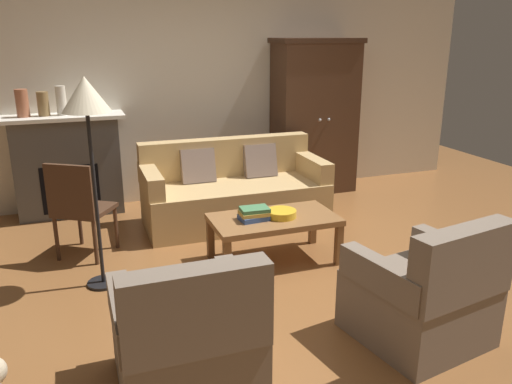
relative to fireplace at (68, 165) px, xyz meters
name	(u,v)px	position (x,y,z in m)	size (l,w,h in m)	color
ground_plane	(276,280)	(1.55, -2.30, -0.57)	(9.60, 9.60, 0.00)	brown
back_wall	(198,82)	(1.55, 0.25, 0.83)	(7.20, 0.10, 2.80)	silver
fireplace	(68,165)	(0.00, 0.00, 0.00)	(1.26, 0.48, 1.12)	#4C4947
armoire	(314,117)	(2.95, -0.08, 0.39)	(1.06, 0.57, 1.90)	#472D1E
couch	(234,193)	(1.64, -0.84, -0.25)	(1.93, 0.87, 0.86)	tan
coffee_table	(274,223)	(1.66, -1.95, -0.20)	(1.10, 0.60, 0.42)	olive
fruit_bowl	(281,214)	(1.72, -1.97, -0.12)	(0.26, 0.26, 0.06)	gold
book_stack	(254,214)	(1.47, -1.96, -0.09)	(0.26, 0.19, 0.11)	#38569E
mantel_vase_terracotta	(22,103)	(-0.38, -0.02, 0.69)	(0.13, 0.13, 0.29)	#A86042
mantel_vase_bronze	(43,104)	(-0.18, -0.02, 0.68)	(0.12, 0.12, 0.25)	olive
mantel_vase_cream	(61,101)	(0.00, -0.02, 0.70)	(0.10, 0.10, 0.31)	beige
armchair_near_left	(188,342)	(0.56, -3.40, -0.25)	(0.78, 0.77, 0.88)	#756656
armchair_near_right	(424,297)	(2.13, -3.43, -0.25)	(0.89, 0.89, 0.88)	#756656
side_chair_wooden	(78,204)	(0.06, -1.29, -0.06)	(0.61, 0.61, 0.90)	#472D1E
floor_lamp	(87,107)	(0.19, -1.89, 0.87)	(0.36, 0.36, 1.67)	black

